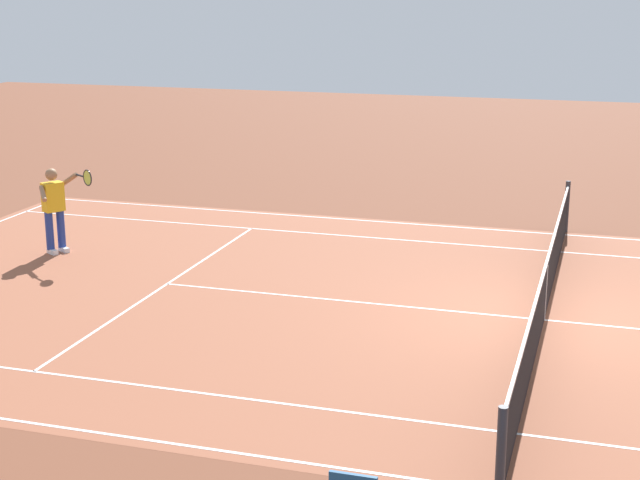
% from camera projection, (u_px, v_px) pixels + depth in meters
% --- Properties ---
extents(ground_plane, '(60.00, 60.00, 0.00)m').
position_uv_depth(ground_plane, '(544.00, 320.00, 15.07)').
color(ground_plane, brown).
extents(court_slab, '(24.20, 11.40, 0.00)m').
position_uv_depth(court_slab, '(544.00, 320.00, 15.06)').
color(court_slab, '#935138').
rests_on(court_slab, ground_plane).
extents(court_line_markings, '(23.85, 11.05, 0.01)m').
position_uv_depth(court_line_markings, '(544.00, 320.00, 15.06)').
color(court_line_markings, white).
rests_on(court_line_markings, ground_plane).
extents(tennis_net, '(0.10, 11.70, 1.08)m').
position_uv_depth(tennis_net, '(545.00, 290.00, 14.94)').
color(tennis_net, '#2D2D33').
rests_on(tennis_net, ground_plane).
extents(tennis_player_near, '(1.18, 0.75, 1.70)m').
position_uv_depth(tennis_player_near, '(55.00, 206.00, 18.61)').
color(tennis_player_near, navy).
rests_on(tennis_player_near, ground_plane).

